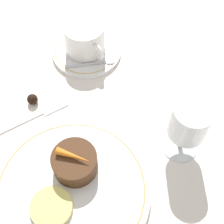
# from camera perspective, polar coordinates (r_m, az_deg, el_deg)

# --- Properties ---
(ground_plane) EXTENTS (3.00, 3.00, 0.00)m
(ground_plane) POSITION_cam_1_polar(r_m,az_deg,el_deg) (0.54, -3.48, -13.15)
(ground_plane) COLOR white
(dinner_plate) EXTENTS (0.26, 0.26, 0.01)m
(dinner_plate) POSITION_cam_1_polar(r_m,az_deg,el_deg) (0.54, -7.42, -13.88)
(dinner_plate) COLOR white
(dinner_plate) RESTS_ON ground_plane
(saucer) EXTENTS (0.15, 0.15, 0.01)m
(saucer) POSITION_cam_1_polar(r_m,az_deg,el_deg) (0.70, -4.66, 11.07)
(saucer) COLOR white
(saucer) RESTS_ON ground_plane
(coffee_cup) EXTENTS (0.11, 0.09, 0.07)m
(coffee_cup) POSITION_cam_1_polar(r_m,az_deg,el_deg) (0.68, -4.99, 13.43)
(coffee_cup) COLOR white
(coffee_cup) RESTS_ON saucer
(spoon) EXTENTS (0.06, 0.10, 0.00)m
(spoon) POSITION_cam_1_polar(r_m,az_deg,el_deg) (0.67, -2.92, 8.87)
(spoon) COLOR silver
(spoon) RESTS_ON saucer
(wine_glass) EXTENTS (0.06, 0.06, 0.12)m
(wine_glass) POSITION_cam_1_polar(r_m,az_deg,el_deg) (0.51, 13.87, -2.17)
(wine_glass) COLOR silver
(wine_glass) RESTS_ON ground_plane
(fork) EXTENTS (0.02, 0.17, 0.01)m
(fork) POSITION_cam_1_polar(r_m,az_deg,el_deg) (0.62, -13.89, -0.61)
(fork) COLOR silver
(fork) RESTS_ON ground_plane
(dessert_cake) EXTENTS (0.08, 0.08, 0.04)m
(dessert_cake) POSITION_cam_1_polar(r_m,az_deg,el_deg) (0.53, -6.81, -9.17)
(dessert_cake) COLOR #4C2D19
(dessert_cake) RESTS_ON dinner_plate
(carrot_garnish) EXTENTS (0.05, 0.04, 0.01)m
(carrot_garnish) POSITION_cam_1_polar(r_m,az_deg,el_deg) (0.50, -7.10, -7.99)
(carrot_garnish) COLOR orange
(carrot_garnish) RESTS_ON dessert_cake
(pineapple_slice) EXTENTS (0.07, 0.07, 0.01)m
(pineapple_slice) POSITION_cam_1_polar(r_m,az_deg,el_deg) (0.52, -10.85, -17.00)
(pineapple_slice) COLOR #EFE075
(pineapple_slice) RESTS_ON dinner_plate
(chocolate_truffle) EXTENTS (0.02, 0.02, 0.02)m
(chocolate_truffle) POSITION_cam_1_polar(r_m,az_deg,el_deg) (0.63, -14.35, 2.27)
(chocolate_truffle) COLOR black
(chocolate_truffle) RESTS_ON ground_plane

